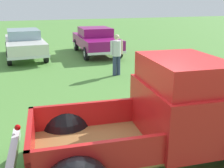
{
  "coord_description": "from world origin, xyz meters",
  "views": [
    {
      "loc": [
        -2.01,
        -3.55,
        2.79
      ],
      "look_at": [
        0.0,
        1.82,
        0.99
      ],
      "focal_mm": 42.27,
      "sensor_mm": 36.0,
      "label": 1
    }
  ],
  "objects_px": {
    "show_car_0": "(24,43)",
    "show_car_1": "(96,40)",
    "vintage_pickup_truck": "(171,125)",
    "spectator_0": "(117,52)"
  },
  "relations": [
    {
      "from": "show_car_1",
      "to": "vintage_pickup_truck",
      "type": "bearing_deg",
      "value": -6.86
    },
    {
      "from": "vintage_pickup_truck",
      "to": "spectator_0",
      "type": "bearing_deg",
      "value": 83.63
    },
    {
      "from": "show_car_0",
      "to": "spectator_0",
      "type": "xyz_separation_m",
      "value": [
        3.17,
        -4.83,
        0.12
      ]
    },
    {
      "from": "vintage_pickup_truck",
      "to": "spectator_0",
      "type": "distance_m",
      "value": 6.01
    },
    {
      "from": "show_car_1",
      "to": "spectator_0",
      "type": "bearing_deg",
      "value": -3.73
    },
    {
      "from": "show_car_0",
      "to": "vintage_pickup_truck",
      "type": "bearing_deg",
      "value": 8.75
    },
    {
      "from": "vintage_pickup_truck",
      "to": "show_car_0",
      "type": "distance_m",
      "value": 10.86
    },
    {
      "from": "show_car_1",
      "to": "spectator_0",
      "type": "height_order",
      "value": "spectator_0"
    },
    {
      "from": "show_car_0",
      "to": "show_car_1",
      "type": "xyz_separation_m",
      "value": [
        3.73,
        -0.29,
        0.0
      ]
    },
    {
      "from": "vintage_pickup_truck",
      "to": "show_car_0",
      "type": "height_order",
      "value": "vintage_pickup_truck"
    }
  ]
}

